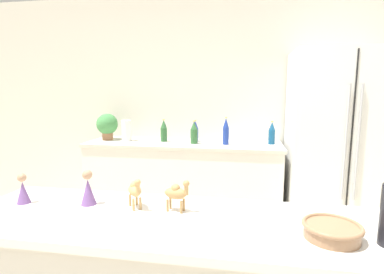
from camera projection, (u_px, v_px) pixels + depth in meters
The scene contains 15 objects.
wall_back at pixel (225, 107), 3.47m from camera, with size 8.00×0.06×2.55m.
back_counter at pixel (183, 182), 3.35m from camera, with size 2.12×0.63×0.90m.
refrigerator at pixel (338, 146), 2.94m from camera, with size 0.94×0.74×1.84m.
potted_plant at pixel (107, 125), 3.43m from camera, with size 0.24×0.24×0.30m.
paper_towel_roll at pixel (127, 131), 3.36m from camera, with size 0.11×0.11×0.23m.
back_bottle_0 at pixel (164, 131), 3.33m from camera, with size 0.07×0.07×0.25m.
back_bottle_1 at pixel (272, 133), 3.15m from camera, with size 0.07×0.07×0.24m.
back_bottle_2 at pixel (226, 132), 3.13m from camera, with size 0.06×0.06×0.29m.
back_bottle_3 at pixel (194, 133), 3.19m from camera, with size 0.08×0.08×0.24m.
back_bottle_4 at pixel (195, 131), 3.33m from camera, with size 0.07×0.07×0.24m.
fruit_bowl at pixel (332, 230), 1.06m from camera, with size 0.21×0.21×0.06m.
camel_figurine at pixel (177, 193), 1.29m from camera, with size 0.12×0.07×0.14m.
camel_figurine_second at pixel (135, 190), 1.33m from camera, with size 0.10×0.11×0.15m.
wise_man_figurine_crimson at pixel (23, 190), 1.39m from camera, with size 0.06×0.06×0.14m.
wise_man_figurine_purple at pixel (88, 190), 1.38m from camera, with size 0.07×0.07×0.16m.
Camera 1 is at (0.22, -0.77, 1.45)m, focal length 28.00 mm.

